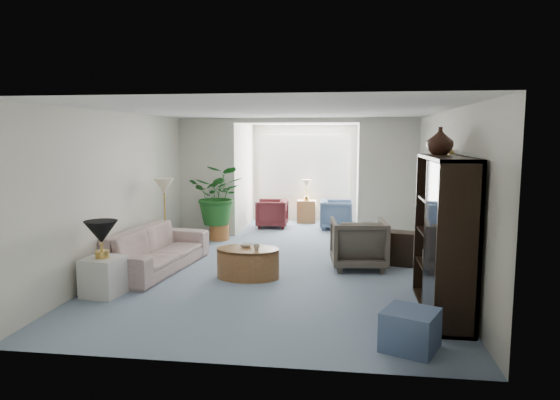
# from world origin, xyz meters

# --- Properties ---
(floor) EXTENTS (6.00, 6.00, 0.00)m
(floor) POSITION_xyz_m (0.00, 0.00, 0.00)
(floor) COLOR #899FB5
(floor) RESTS_ON ground
(sunroom_floor) EXTENTS (2.60, 2.60, 0.00)m
(sunroom_floor) POSITION_xyz_m (0.00, 4.10, 0.00)
(sunroom_floor) COLOR #899FB5
(sunroom_floor) RESTS_ON ground
(back_pier_left) EXTENTS (1.20, 0.12, 2.50)m
(back_pier_left) POSITION_xyz_m (-1.90, 3.00, 1.25)
(back_pier_left) COLOR silver
(back_pier_left) RESTS_ON ground
(back_pier_right) EXTENTS (1.20, 0.12, 2.50)m
(back_pier_right) POSITION_xyz_m (1.90, 3.00, 1.25)
(back_pier_right) COLOR silver
(back_pier_right) RESTS_ON ground
(back_header) EXTENTS (2.60, 0.12, 0.10)m
(back_header) POSITION_xyz_m (0.00, 3.00, 2.45)
(back_header) COLOR silver
(back_header) RESTS_ON back_pier_left
(window_pane) EXTENTS (2.20, 0.02, 1.50)m
(window_pane) POSITION_xyz_m (0.00, 5.18, 1.40)
(window_pane) COLOR white
(window_blinds) EXTENTS (2.20, 0.02, 1.50)m
(window_blinds) POSITION_xyz_m (0.00, 5.15, 1.40)
(window_blinds) COLOR white
(framed_picture) EXTENTS (0.04, 0.50, 0.40)m
(framed_picture) POSITION_xyz_m (2.46, -0.10, 1.70)
(framed_picture) COLOR beige
(sofa) EXTENTS (1.15, 2.37, 0.67)m
(sofa) POSITION_xyz_m (-1.94, 0.13, 0.33)
(sofa) COLOR #BFB5A2
(sofa) RESTS_ON ground
(end_table) EXTENTS (0.52, 0.52, 0.52)m
(end_table) POSITION_xyz_m (-2.14, -1.22, 0.26)
(end_table) COLOR silver
(end_table) RESTS_ON ground
(table_lamp) EXTENTS (0.44, 0.44, 0.30)m
(table_lamp) POSITION_xyz_m (-2.14, -1.22, 0.87)
(table_lamp) COLOR black
(table_lamp) RESTS_ON end_table
(floor_lamp) EXTENTS (0.36, 0.36, 0.28)m
(floor_lamp) POSITION_xyz_m (-2.12, 1.05, 1.25)
(floor_lamp) COLOR #F9EEC6
(floor_lamp) RESTS_ON ground
(coffee_table) EXTENTS (1.00, 1.00, 0.45)m
(coffee_table) POSITION_xyz_m (-0.39, -0.12, 0.23)
(coffee_table) COLOR olive
(coffee_table) RESTS_ON ground
(coffee_bowl) EXTENTS (0.21, 0.21, 0.05)m
(coffee_bowl) POSITION_xyz_m (-0.44, -0.02, 0.47)
(coffee_bowl) COLOR silver
(coffee_bowl) RESTS_ON coffee_table
(coffee_cup) EXTENTS (0.10, 0.10, 0.09)m
(coffee_cup) POSITION_xyz_m (-0.24, -0.22, 0.49)
(coffee_cup) COLOR #BAB4A3
(coffee_cup) RESTS_ON coffee_table
(wingback_chair) EXTENTS (0.95, 0.97, 0.81)m
(wingback_chair) POSITION_xyz_m (1.27, 0.69, 0.40)
(wingback_chair) COLOR #595347
(wingback_chair) RESTS_ON ground
(side_table_dark) EXTENTS (0.54, 0.47, 0.55)m
(side_table_dark) POSITION_xyz_m (1.97, 0.99, 0.28)
(side_table_dark) COLOR black
(side_table_dark) RESTS_ON ground
(entertainment_cabinet) EXTENTS (0.45, 1.71, 1.90)m
(entertainment_cabinet) POSITION_xyz_m (2.23, -1.27, 0.95)
(entertainment_cabinet) COLOR black
(entertainment_cabinet) RESTS_ON ground
(cabinet_urn) EXTENTS (0.33, 0.33, 0.35)m
(cabinet_urn) POSITION_xyz_m (2.23, -0.77, 2.07)
(cabinet_urn) COLOR #311910
(cabinet_urn) RESTS_ON entertainment_cabinet
(ottoman) EXTENTS (0.66, 0.66, 0.40)m
(ottoman) POSITION_xyz_m (1.73, -2.42, 0.20)
(ottoman) COLOR slate
(ottoman) RESTS_ON ground
(plant_pot) EXTENTS (0.40, 0.40, 0.32)m
(plant_pot) POSITION_xyz_m (-1.53, 2.54, 0.16)
(plant_pot) COLOR #A66230
(plant_pot) RESTS_ON ground
(house_plant) EXTENTS (1.10, 0.95, 1.22)m
(house_plant) POSITION_xyz_m (-1.53, 2.54, 0.93)
(house_plant) COLOR #1F5A1F
(house_plant) RESTS_ON plant_pot
(sunroom_chair_blue) EXTENTS (0.75, 0.73, 0.67)m
(sunroom_chair_blue) POSITION_xyz_m (0.83, 4.08, 0.33)
(sunroom_chair_blue) COLOR slate
(sunroom_chair_blue) RESTS_ON ground
(sunroom_chair_maroon) EXTENTS (0.74, 0.72, 0.65)m
(sunroom_chair_maroon) POSITION_xyz_m (-0.67, 4.08, 0.33)
(sunroom_chair_maroon) COLOR maroon
(sunroom_chair_maroon) RESTS_ON ground
(sunroom_table) EXTENTS (0.46, 0.36, 0.55)m
(sunroom_table) POSITION_xyz_m (0.08, 4.83, 0.28)
(sunroom_table) COLOR olive
(sunroom_table) RESTS_ON ground
(shelf_clutter) EXTENTS (0.30, 0.93, 1.06)m
(shelf_clutter) POSITION_xyz_m (2.18, -1.51, 0.98)
(shelf_clutter) COLOR #34312F
(shelf_clutter) RESTS_ON entertainment_cabinet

